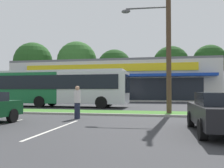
{
  "coord_description": "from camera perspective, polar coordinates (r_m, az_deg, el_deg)",
  "views": [
    {
      "loc": [
        5.28,
        -0.84,
        1.49
      ],
      "look_at": [
        1.53,
        18.1,
        2.0
      ],
      "focal_mm": 37.9,
      "sensor_mm": 36.0,
      "label": 1
    }
  ],
  "objects": [
    {
      "name": "grass_median",
      "position": [
        15.82,
        -8.4,
        -6.68
      ],
      "size": [
        56.0,
        2.2,
        0.12
      ],
      "primitive_type": "cube",
      "color": "#427A2D",
      "rests_on": "ground_plane"
    },
    {
      "name": "curb_lip",
      "position": [
        14.68,
        -10.01,
        -7.08
      ],
      "size": [
        56.0,
        0.24,
        0.12
      ],
      "primitive_type": "cube",
      "color": "#99968C",
      "rests_on": "ground_plane"
    },
    {
      "name": "parking_stripe_2",
      "position": [
        9.57,
        -13.37,
        -10.4
      ],
      "size": [
        0.12,
        4.8,
        0.01
      ],
      "primitive_type": "cube",
      "color": "silver",
      "rests_on": "ground_plane"
    },
    {
      "name": "storefront_building",
      "position": [
        38.09,
        0.86,
        0.61
      ],
      "size": [
        29.31,
        14.55,
        5.79
      ],
      "color": "beige",
      "rests_on": "ground_plane"
    },
    {
      "name": "tree_far_left",
      "position": [
        51.42,
        -18.49,
        5.16
      ],
      "size": [
        7.79,
        7.79,
        11.3
      ],
      "color": "#473323",
      "rests_on": "ground_plane"
    },
    {
      "name": "tree_left",
      "position": [
        48.78,
        -8.46,
        5.42
      ],
      "size": [
        8.05,
        8.05,
        11.4
      ],
      "color": "#473323",
      "rests_on": "ground_plane"
    },
    {
      "name": "tree_mid_left",
      "position": [
        45.23,
        0.59,
        4.21
      ],
      "size": [
        6.52,
        6.52,
        9.27
      ],
      "color": "#473323",
      "rests_on": "ground_plane"
    },
    {
      "name": "tree_mid",
      "position": [
        47.19,
        14.02,
        4.66
      ],
      "size": [
        7.0,
        7.0,
        10.04
      ],
      "color": "#473323",
      "rests_on": "ground_plane"
    },
    {
      "name": "tree_mid_right",
      "position": [
        49.06,
        22.5,
        5.06
      ],
      "size": [
        6.32,
        6.32,
        10.19
      ],
      "color": "#473323",
      "rests_on": "ground_plane"
    },
    {
      "name": "utility_pole",
      "position": [
        15.05,
        12.89,
        11.64
      ],
      "size": [
        3.03,
        2.4,
        9.13
      ],
      "color": "#4C3826",
      "rests_on": "ground_plane"
    },
    {
      "name": "city_bus",
      "position": [
        21.91,
        -13.3,
        -0.75
      ],
      "size": [
        13.07,
        2.89,
        3.25
      ],
      "rotation": [
        0.0,
        0.0,
        -0.02
      ],
      "color": "#196638",
      "rests_on": "ground_plane"
    },
    {
      "name": "car_2",
      "position": [
        8.98,
        25.11,
        -6.16
      ],
      "size": [
        1.96,
        4.19,
        1.41
      ],
      "rotation": [
        0.0,
        0.0,
        1.57
      ],
      "color": "black",
      "rests_on": "ground_plane"
    },
    {
      "name": "pedestrian_by_pole",
      "position": [
        12.54,
        -8.38,
        -4.36
      ],
      "size": [
        0.35,
        0.35,
        1.72
      ],
      "rotation": [
        0.0,
        0.0,
        1.82
      ],
      "color": "#1E2338",
      "rests_on": "ground_plane"
    }
  ]
}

